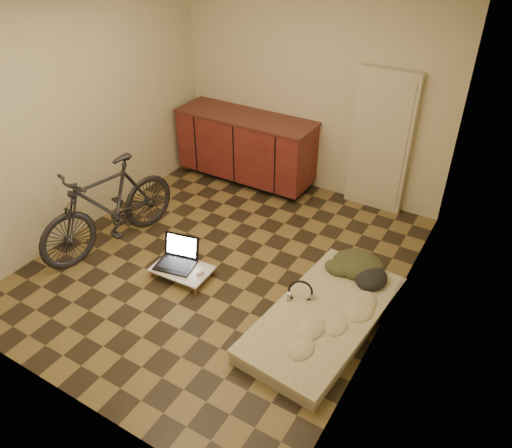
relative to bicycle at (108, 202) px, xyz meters
The scene contains 10 objects.
room_shell 1.46m from the bicycle, 15.73° to the left, with size 3.50×4.00×2.60m.
cabinets 2.09m from the bicycle, 77.57° to the left, with size 1.84×0.62×0.91m.
appliance_panel 3.15m from the bicycle, 46.66° to the left, with size 0.70×0.10×1.70m, color beige.
bicycle is the anchor object (origin of this frame).
futon 2.55m from the bicycle, ahead, with size 0.99×1.81×0.15m.
clothing_pile 2.69m from the bicycle, 16.59° to the left, with size 0.55×0.46×0.22m, color #363A22, non-canonical shape.
headphones 2.25m from the bicycle, ahead, with size 0.25×0.23×0.17m, color black, non-canonical shape.
lap_desk 1.09m from the bicycle, ahead, with size 0.61×0.41×0.10m.
laptop 0.97m from the bicycle, ahead, with size 0.44×0.41×0.26m.
mouse 1.27m from the bicycle, ahead, with size 0.06×0.10×0.03m, color silver.
Camera 1 is at (2.45, -3.39, 3.27)m, focal length 35.00 mm.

